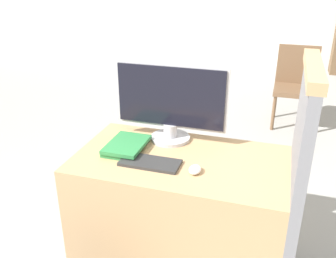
# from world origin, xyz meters

# --- Properties ---
(desk) EXTENTS (1.12, 0.65, 0.73)m
(desk) POSITION_xyz_m (0.00, 0.32, 0.36)
(desk) COLOR tan
(desk) RESTS_ON ground_plane
(carrel_divider) EXTENTS (0.07, 0.61, 1.28)m
(carrel_divider) POSITION_xyz_m (0.59, 0.31, 0.65)
(carrel_divider) COLOR slate
(carrel_divider) RESTS_ON ground_plane
(monitor) EXTENTS (0.64, 0.23, 0.45)m
(monitor) POSITION_xyz_m (-0.12, 0.53, 0.95)
(monitor) COLOR #B7B7BC
(monitor) RESTS_ON desk
(keyboard) EXTENTS (0.31, 0.14, 0.02)m
(keyboard) POSITION_xyz_m (-0.13, 0.21, 0.73)
(keyboard) COLOR #2D2D2D
(keyboard) RESTS_ON desk
(mouse) EXTENTS (0.06, 0.09, 0.03)m
(mouse) POSITION_xyz_m (0.11, 0.20, 0.74)
(mouse) COLOR white
(mouse) RESTS_ON desk
(book_stack) EXTENTS (0.20, 0.28, 0.04)m
(book_stack) POSITION_xyz_m (-0.32, 0.33, 0.75)
(book_stack) COLOR #2D7F42
(book_stack) RESTS_ON desk
(far_chair) EXTENTS (0.44, 0.44, 0.86)m
(far_chair) POSITION_xyz_m (0.61, 2.83, 0.48)
(far_chair) COLOR brown
(far_chair) RESTS_ON ground_plane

